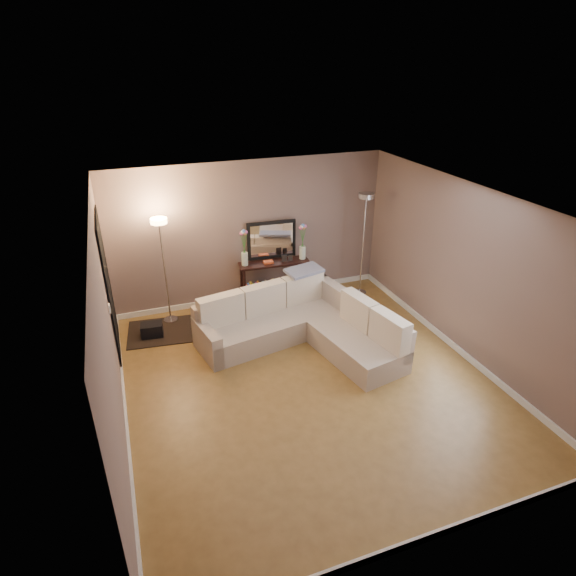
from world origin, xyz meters
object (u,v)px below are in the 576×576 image
object	(u,v)px
floor_lamp_lit	(162,251)
console_table	(270,280)
sectional_sofa	(302,324)
floor_lamp_unlit	(364,225)

from	to	relation	value
floor_lamp_lit	console_table	bearing A→B (deg)	3.04
sectional_sofa	console_table	size ratio (longest dim) A/B	2.21
sectional_sofa	floor_lamp_lit	distance (m)	2.56
sectional_sofa	floor_lamp_lit	bearing A→B (deg)	143.41
floor_lamp_lit	sectional_sofa	bearing A→B (deg)	-36.59
console_table	floor_lamp_lit	bearing A→B (deg)	-176.96
sectional_sofa	console_table	distance (m)	1.51
floor_lamp_lit	floor_lamp_unlit	world-z (taller)	floor_lamp_unlit
floor_lamp_lit	floor_lamp_unlit	xyz separation A→B (m)	(3.59, -0.20, 0.09)
console_table	floor_lamp_unlit	distance (m)	1.99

